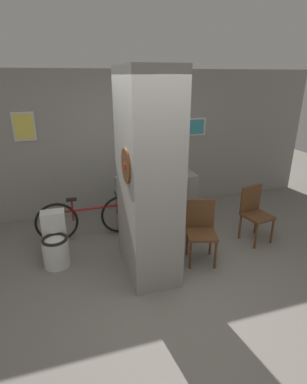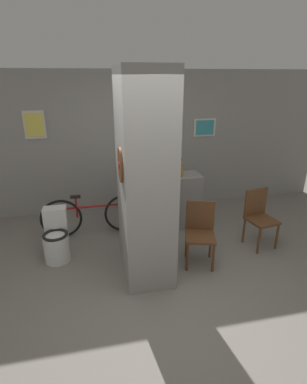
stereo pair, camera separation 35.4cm
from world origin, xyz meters
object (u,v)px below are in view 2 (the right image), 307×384
at_px(chair_near_pillar, 200,230).
at_px(bicycle, 93,215).
at_px(toilet, 56,239).
at_px(bottle_tall, 181,170).
at_px(chair_by_doorway, 259,215).

height_order(chair_near_pillar, bicycle, chair_near_pillar).
height_order(toilet, bottle_tall, bottle_tall).
distance_m(bicycle, bottle_tall, 1.62).
height_order(chair_near_pillar, chair_by_doorway, same).
xyz_separation_m(toilet, chair_by_doorway, (3.03, -0.23, 0.18)).
bearing_deg(chair_near_pillar, toilet, -178.23).
bearing_deg(chair_by_doorway, chair_near_pillar, -176.03).
distance_m(chair_near_pillar, bicycle, 1.81).
xyz_separation_m(chair_by_doorway, bicycle, (-2.49, 0.84, -0.14)).
bearing_deg(toilet, bottle_tall, 15.75).
bearing_deg(bicycle, chair_near_pillar, -37.59).
bearing_deg(chair_near_pillar, bicycle, 158.38).
xyz_separation_m(toilet, chair_near_pillar, (1.97, -0.50, 0.18)).
relative_size(chair_near_pillar, chair_by_doorway, 1.00).
relative_size(bicycle, bottle_tall, 5.50).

